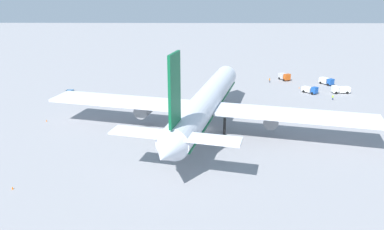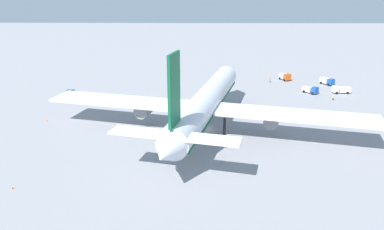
% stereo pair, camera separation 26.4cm
% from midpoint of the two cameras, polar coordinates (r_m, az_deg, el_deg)
% --- Properties ---
extents(ground_plane, '(600.00, 600.00, 0.00)m').
position_cam_midpoint_polar(ground_plane, '(96.22, 2.30, -2.17)').
color(ground_plane, gray).
extents(airliner, '(68.76, 81.30, 24.20)m').
position_cam_midpoint_polar(airliner, '(92.54, 2.14, 1.87)').
color(airliner, silver).
rests_on(airliner, ground).
extents(service_truck_1, '(5.57, 4.15, 2.79)m').
position_cam_midpoint_polar(service_truck_1, '(151.44, 14.15, 5.77)').
color(service_truck_1, '#BF4C14').
rests_on(service_truck_1, ground).
extents(service_truck_2, '(2.80, 6.04, 2.57)m').
position_cam_midpoint_polar(service_truck_2, '(138.35, 22.01, 3.67)').
color(service_truck_2, white).
rests_on(service_truck_2, ground).
extents(service_truck_3, '(5.83, 4.73, 2.53)m').
position_cam_midpoint_polar(service_truck_3, '(149.04, 20.11, 4.94)').
color(service_truck_3, '#194CA5').
rests_on(service_truck_3, ground).
extents(service_truck_4, '(5.50, 4.97, 2.53)m').
position_cam_midpoint_polar(service_truck_4, '(134.72, 17.83, 3.73)').
color(service_truck_4, '#194CA5').
rests_on(service_truck_4, ground).
extents(baggage_cart_2, '(1.71, 3.13, 0.40)m').
position_cam_midpoint_polar(baggage_cart_2, '(138.53, -18.16, 3.66)').
color(baggage_cart_2, '#26598C').
rests_on(baggage_cart_2, ground).
extents(ground_worker_1, '(0.56, 0.56, 1.66)m').
position_cam_midpoint_polar(ground_worker_1, '(107.73, 27.31, -1.54)').
color(ground_worker_1, '#3F3F47').
rests_on(ground_worker_1, ground).
extents(ground_worker_2, '(0.48, 0.48, 1.72)m').
position_cam_midpoint_polar(ground_worker_2, '(129.04, 20.96, 2.53)').
color(ground_worker_2, navy).
rests_on(ground_worker_2, ground).
extents(ground_worker_3, '(0.54, 0.54, 1.79)m').
position_cam_midpoint_polar(ground_worker_3, '(146.34, 11.97, 5.26)').
color(ground_worker_3, '#3F3F47').
rests_on(ground_worker_3, ground).
extents(traffic_cone_0, '(0.36, 0.36, 0.55)m').
position_cam_midpoint_polar(traffic_cone_0, '(109.08, -21.40, -0.77)').
color(traffic_cone_0, orange).
rests_on(traffic_cone_0, ground).
extents(traffic_cone_1, '(0.36, 0.36, 0.55)m').
position_cam_midpoint_polar(traffic_cone_1, '(140.51, 16.29, 4.06)').
color(traffic_cone_1, orange).
rests_on(traffic_cone_1, ground).
extents(traffic_cone_3, '(0.36, 0.36, 0.55)m').
position_cam_midpoint_polar(traffic_cone_3, '(76.12, -25.85, -10.03)').
color(traffic_cone_3, orange).
rests_on(traffic_cone_3, ground).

